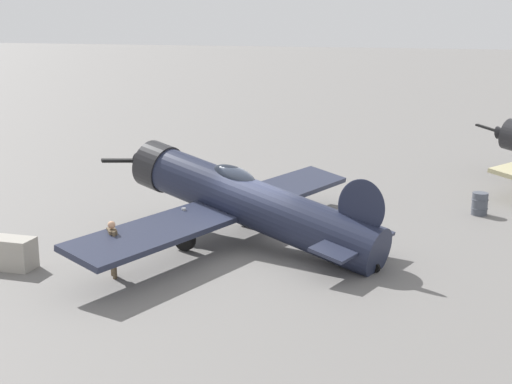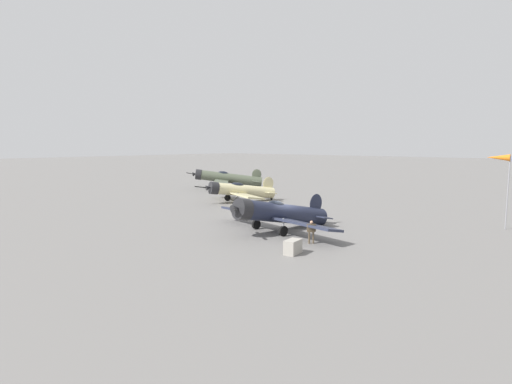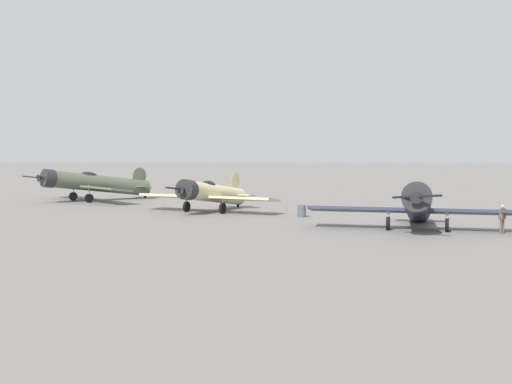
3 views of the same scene
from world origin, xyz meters
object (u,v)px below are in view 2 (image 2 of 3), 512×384
Objects in this scene: ground_crew_mechanic at (311,230)px; windsock_mast at (499,161)px; airplane_mid_apron at (240,191)px; airplane_foreground at (280,213)px; equipment_crate at (293,247)px; fuel_drum at (265,208)px; airplane_far_line at (226,178)px.

ground_crew_mechanic is 0.27× the size of windsock_mast.
airplane_mid_apron is 6.76× the size of ground_crew_mechanic.
airplane_foreground is 7.20m from equipment_crate.
fuel_drum is (11.19, -8.61, -0.57)m from ground_crew_mechanic.
airplane_foreground is 1.16× the size of airplane_mid_apron.
ground_crew_mechanic is at bearing 100.40° from airplane_far_line.
fuel_drum is 21.48m from windsock_mast.
windsock_mast is at bearing -114.77° from equipment_crate.
airplane_mid_apron is 7.84m from fuel_drum.
airplane_foreground is 4.81m from ground_crew_mechanic.
fuel_drum is at bearing 86.01° from airplane_mid_apron.
fuel_drum is (-6.90, 3.59, -0.98)m from airplane_mid_apron.
airplane_mid_apron is 1.80× the size of windsock_mast.
equipment_crate is at bearing -35.06° from ground_crew_mechanic.
equipment_crate is 16.64m from fuel_drum.
fuel_drum is at bearing -173.82° from ground_crew_mechanic.
airplane_far_line reaches higher than equipment_crate.
ground_crew_mechanic is (-30.32, 22.34, -0.63)m from airplane_far_line.
fuel_drum is (6.85, -6.59, -1.00)m from airplane_foreground.
ground_crew_mechanic is 3.22m from equipment_crate.
airplane_foreground is 1.16× the size of airplane_far_line.
airplane_mid_apron is 24.19m from equipment_crate.
airplane_mid_apron reaches higher than equipment_crate.
windsock_mast is (-19.97, -5.97, 5.19)m from fuel_drum.
ground_crew_mechanic is (-18.09, 12.20, -0.41)m from airplane_mid_apron.
windsock_mast is (-13.12, -12.57, 4.19)m from airplane_foreground.
airplane_foreground is 9.56m from fuel_drum.
airplane_far_line is at bearing -35.67° from fuel_drum.
windsock_mast is (-39.10, 7.76, 3.99)m from airplane_far_line.
equipment_crate is (-18.70, 15.31, -0.94)m from airplane_mid_apron.
airplane_mid_apron is at bearing 5.07° from windsock_mast.
airplane_far_line is 37.67m from ground_crew_mechanic.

